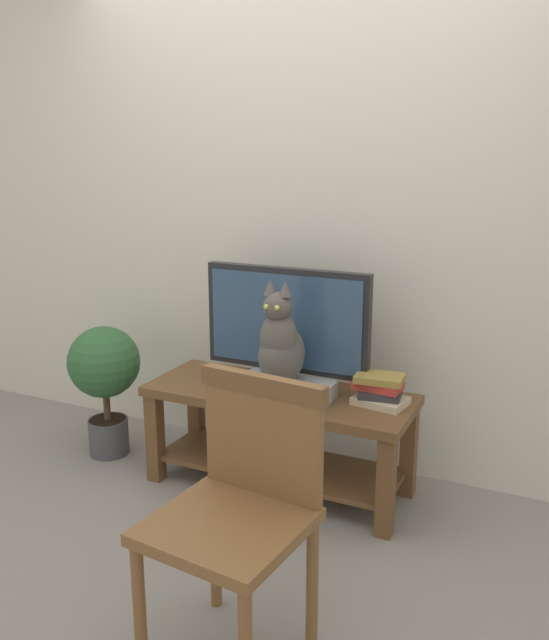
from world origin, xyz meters
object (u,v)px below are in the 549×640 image
Objects in this scene: tv_stand at (279,421)px; wooden_chair at (242,497)px; media_box at (282,392)px; book_stack at (380,390)px; potted_plant at (105,373)px; cat at (281,345)px; tv at (286,325)px.

wooden_chair is at bearing -71.37° from tv_stand.
book_stack is (0.42, 0.15, 0.03)m from media_box.
potted_plant is at bearing -176.80° from tv_stand.
book_stack is (0.47, 0.05, 0.22)m from tv_stand.
media_box is 0.22m from cat.
cat is at bearing -86.29° from media_box.
potted_plant reaches higher than media_box.
potted_plant is (-1.33, 0.96, -0.09)m from wooden_chair.
potted_plant is (-1.05, 0.06, -0.30)m from cat.
cat reaches higher than tv_stand.
tv_stand is 0.52m from book_stack.
tv_stand is at bearing -174.05° from book_stack.
wooden_chair is (0.34, -1.10, -0.26)m from tv.
tv is at bearing 176.25° from book_stack.
media_box is at bearing 107.21° from wooden_chair.
tv is at bearing 89.98° from tv_stand.
wooden_chair is (0.28, -0.90, -0.22)m from cat.
wooden_chair is at bearing -72.57° from cat.
cat is 0.53× the size of wooden_chair.
tv reaches higher than book_stack.
wooden_chair is at bearing -72.79° from media_box.
tv is 1.18m from wooden_chair.
tv reaches higher than potted_plant.
wooden_chair is (0.34, -1.02, 0.20)m from tv_stand.
tv is at bearing 107.35° from wooden_chair.
cat is at bearing -158.66° from book_stack.
book_stack is (0.41, 0.16, -0.20)m from cat.
wooden_chair is at bearing -35.80° from potted_plant.
cat is 0.49m from book_stack.
book_stack is 0.35× the size of potted_plant.
potted_plant is at bearing 144.20° from wooden_chair.
tv is at bearing 108.12° from media_box.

